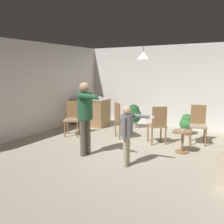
{
  "coord_description": "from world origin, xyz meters",
  "views": [
    {
      "loc": [
        2.43,
        -4.83,
        1.92
      ],
      "look_at": [
        -0.26,
        -0.34,
        1.0
      ],
      "focal_mm": 39.23,
      "sensor_mm": 36.0,
      "label": 1
    }
  ],
  "objects_px": {
    "dining_chair_centre_back": "(121,119)",
    "spare_remote_on_table": "(183,130)",
    "dining_chair_near_wall": "(198,123)",
    "person_adult": "(85,111)",
    "dining_chair_spare": "(158,123)",
    "dining_chair_by_counter": "(73,117)",
    "potted_plant_corner": "(134,115)",
    "kitchen_counter": "(91,112)",
    "side_table_by_couch": "(182,139)",
    "potted_plant_by_wall": "(187,123)",
    "person_child": "(127,129)"
  },
  "relations": [
    {
      "from": "dining_chair_near_wall",
      "to": "spare_remote_on_table",
      "type": "distance_m",
      "value": 0.95
    },
    {
      "from": "dining_chair_spare",
      "to": "dining_chair_centre_back",
      "type": "bearing_deg",
      "value": 139.03
    },
    {
      "from": "person_child",
      "to": "potted_plant_corner",
      "type": "height_order",
      "value": "person_child"
    },
    {
      "from": "person_adult",
      "to": "person_child",
      "type": "bearing_deg",
      "value": 91.0
    },
    {
      "from": "kitchen_counter",
      "to": "person_child",
      "type": "bearing_deg",
      "value": -43.49
    },
    {
      "from": "dining_chair_near_wall",
      "to": "potted_plant_by_wall",
      "type": "relative_size",
      "value": 1.59
    },
    {
      "from": "person_child",
      "to": "potted_plant_by_wall",
      "type": "xyz_separation_m",
      "value": [
        0.4,
        3.03,
        -0.41
      ]
    },
    {
      "from": "side_table_by_couch",
      "to": "person_adult",
      "type": "height_order",
      "value": "person_adult"
    },
    {
      "from": "dining_chair_by_counter",
      "to": "kitchen_counter",
      "type": "bearing_deg",
      "value": -106.74
    },
    {
      "from": "person_adult",
      "to": "dining_chair_near_wall",
      "type": "distance_m",
      "value": 3.0
    },
    {
      "from": "dining_chair_by_counter",
      "to": "spare_remote_on_table",
      "type": "bearing_deg",
      "value": 152.96
    },
    {
      "from": "person_adult",
      "to": "dining_chair_near_wall",
      "type": "height_order",
      "value": "person_adult"
    },
    {
      "from": "person_child",
      "to": "dining_chair_by_counter",
      "type": "bearing_deg",
      "value": -122.75
    },
    {
      "from": "dining_chair_by_counter",
      "to": "dining_chair_centre_back",
      "type": "bearing_deg",
      "value": 170.73
    },
    {
      "from": "potted_plant_by_wall",
      "to": "spare_remote_on_table",
      "type": "height_order",
      "value": "potted_plant_by_wall"
    },
    {
      "from": "person_adult",
      "to": "dining_chair_centre_back",
      "type": "relative_size",
      "value": 1.64
    },
    {
      "from": "spare_remote_on_table",
      "to": "dining_chair_near_wall",
      "type": "bearing_deg",
      "value": 81.81
    },
    {
      "from": "person_adult",
      "to": "potted_plant_corner",
      "type": "relative_size",
      "value": 2.1
    },
    {
      "from": "person_adult",
      "to": "potted_plant_corner",
      "type": "bearing_deg",
      "value": -169.67
    },
    {
      "from": "dining_chair_near_wall",
      "to": "dining_chair_centre_back",
      "type": "distance_m",
      "value": 2.05
    },
    {
      "from": "person_child",
      "to": "dining_chair_near_wall",
      "type": "distance_m",
      "value": 2.48
    },
    {
      "from": "dining_chair_by_counter",
      "to": "dining_chair_spare",
      "type": "xyz_separation_m",
      "value": [
        2.45,
        0.45,
        0.0
      ]
    },
    {
      "from": "kitchen_counter",
      "to": "side_table_by_couch",
      "type": "relative_size",
      "value": 2.42
    },
    {
      "from": "person_child",
      "to": "dining_chair_spare",
      "type": "relative_size",
      "value": 1.22
    },
    {
      "from": "kitchen_counter",
      "to": "dining_chair_near_wall",
      "type": "height_order",
      "value": "dining_chair_near_wall"
    },
    {
      "from": "dining_chair_near_wall",
      "to": "potted_plant_corner",
      "type": "relative_size",
      "value": 1.28
    },
    {
      "from": "person_child",
      "to": "dining_chair_by_counter",
      "type": "height_order",
      "value": "person_child"
    },
    {
      "from": "dining_chair_near_wall",
      "to": "potted_plant_corner",
      "type": "height_order",
      "value": "dining_chair_near_wall"
    },
    {
      "from": "side_table_by_couch",
      "to": "dining_chair_centre_back",
      "type": "height_order",
      "value": "dining_chair_centre_back"
    },
    {
      "from": "dining_chair_centre_back",
      "to": "dining_chair_near_wall",
      "type": "bearing_deg",
      "value": 57.19
    },
    {
      "from": "kitchen_counter",
      "to": "person_adult",
      "type": "distance_m",
      "value": 3.07
    },
    {
      "from": "dining_chair_by_counter",
      "to": "dining_chair_near_wall",
      "type": "bearing_deg",
      "value": 168.46
    },
    {
      "from": "person_child",
      "to": "potted_plant_by_wall",
      "type": "distance_m",
      "value": 3.09
    },
    {
      "from": "person_adult",
      "to": "dining_chair_near_wall",
      "type": "relative_size",
      "value": 1.64
    },
    {
      "from": "side_table_by_couch",
      "to": "person_adult",
      "type": "bearing_deg",
      "value": -144.46
    },
    {
      "from": "side_table_by_couch",
      "to": "spare_remote_on_table",
      "type": "relative_size",
      "value": 4.0
    },
    {
      "from": "person_adult",
      "to": "potted_plant_corner",
      "type": "xyz_separation_m",
      "value": [
        -0.24,
        2.94,
        -0.59
      ]
    },
    {
      "from": "dining_chair_centre_back",
      "to": "potted_plant_by_wall",
      "type": "distance_m",
      "value": 1.99
    },
    {
      "from": "potted_plant_corner",
      "to": "potted_plant_by_wall",
      "type": "bearing_deg",
      "value": 0.26
    },
    {
      "from": "potted_plant_corner",
      "to": "dining_chair_centre_back",
      "type": "bearing_deg",
      "value": -79.83
    },
    {
      "from": "side_table_by_couch",
      "to": "potted_plant_by_wall",
      "type": "bearing_deg",
      "value": 101.05
    },
    {
      "from": "dining_chair_spare",
      "to": "dining_chair_by_counter",
      "type": "bearing_deg",
      "value": 151.38
    },
    {
      "from": "dining_chair_centre_back",
      "to": "dining_chair_spare",
      "type": "height_order",
      "value": "same"
    },
    {
      "from": "kitchen_counter",
      "to": "dining_chair_spare",
      "type": "height_order",
      "value": "dining_chair_spare"
    },
    {
      "from": "person_adult",
      "to": "spare_remote_on_table",
      "type": "xyz_separation_m",
      "value": [
        1.82,
        1.29,
        -0.48
      ]
    },
    {
      "from": "dining_chair_near_wall",
      "to": "dining_chair_spare",
      "type": "xyz_separation_m",
      "value": [
        -0.87,
        -0.6,
        0.0
      ]
    },
    {
      "from": "person_adult",
      "to": "dining_chair_near_wall",
      "type": "bearing_deg",
      "value": 144.3
    },
    {
      "from": "potted_plant_by_wall",
      "to": "spare_remote_on_table",
      "type": "distance_m",
      "value": 1.7
    },
    {
      "from": "person_adult",
      "to": "dining_chair_by_counter",
      "type": "height_order",
      "value": "person_adult"
    },
    {
      "from": "dining_chair_centre_back",
      "to": "spare_remote_on_table",
      "type": "height_order",
      "value": "dining_chair_centre_back"
    }
  ]
}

